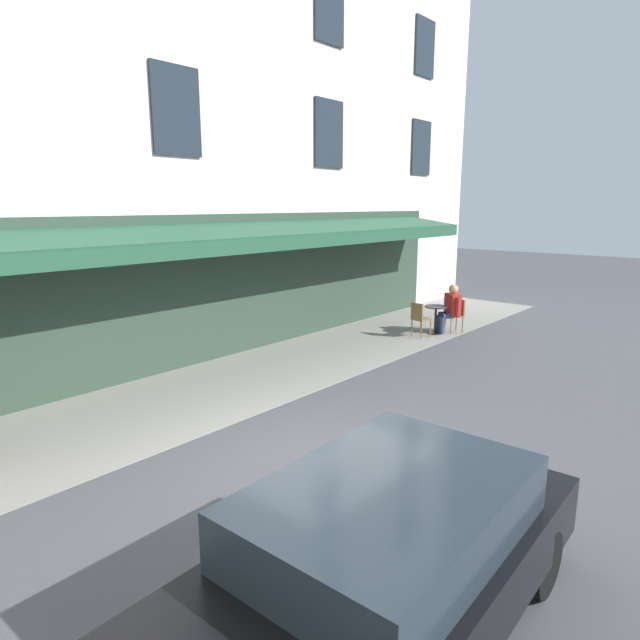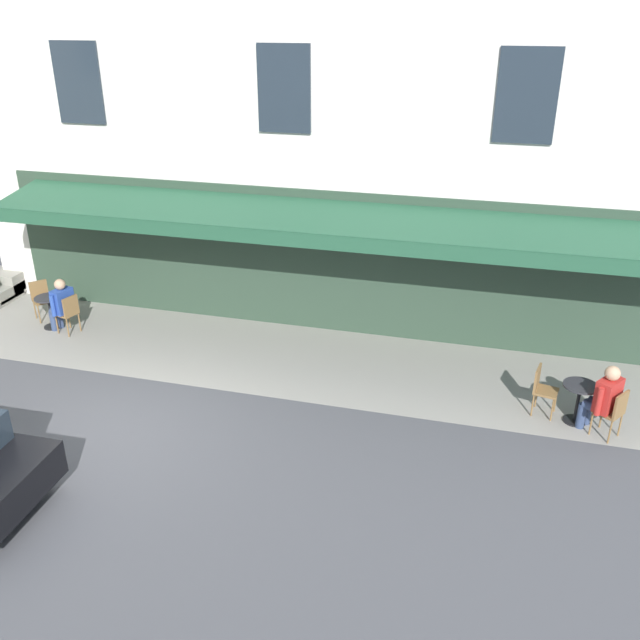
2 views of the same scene
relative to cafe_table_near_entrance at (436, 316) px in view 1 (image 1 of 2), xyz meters
name	(u,v)px [view 1 (image 1 of 2)]	position (x,y,z in m)	size (l,w,h in m)	color
ground_plane	(309,464)	(7.76, 2.41, -0.49)	(70.00, 70.00, 0.00)	#4C4C51
sidewalk_cafe_terrace	(293,363)	(4.51, -0.99, -0.49)	(20.50, 3.20, 0.01)	gray
cafe_building_facade	(147,51)	(3.76, -7.07, 7.00)	(20.00, 10.70, 15.00)	silver
cafe_table_near_entrance	(436,316)	(0.00, 0.00, 0.00)	(0.60, 0.60, 0.75)	black
cafe_chair_wicker_kerbside	(457,312)	(-0.52, 0.36, 0.06)	(0.56, 0.56, 0.91)	olive
cafe_chair_wicker_facing_street	(419,316)	(0.62, -0.14, 0.06)	(0.48, 0.48, 0.91)	olive
seated_companion_in_red	(450,307)	(-0.34, 0.24, 0.21)	(0.65, 0.63, 1.32)	navy
parked_car_black	(379,562)	(9.65, 4.82, 0.22)	(4.34, 1.90, 1.33)	black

